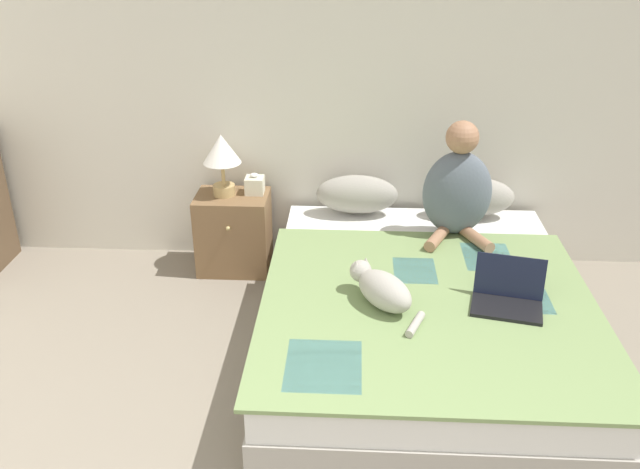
{
  "coord_description": "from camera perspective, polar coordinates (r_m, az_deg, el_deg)",
  "views": [
    {
      "loc": [
        0.27,
        -0.94,
        2.24
      ],
      "look_at": [
        0.1,
        2.08,
        0.77
      ],
      "focal_mm": 38.0,
      "sensor_mm": 36.0,
      "label": 1
    }
  ],
  "objects": [
    {
      "name": "pillow_far",
      "position": [
        4.49,
        12.74,
        3.13
      ],
      "size": [
        0.53,
        0.23,
        0.25
      ],
      "color": "gray",
      "rests_on": "bed"
    },
    {
      "name": "pillow_near",
      "position": [
        4.43,
        3.13,
        3.4
      ],
      "size": [
        0.53,
        0.23,
        0.25
      ],
      "color": "gray",
      "rests_on": "bed"
    },
    {
      "name": "wall_back",
      "position": [
        4.42,
        -0.46,
        13.33
      ],
      "size": [
        5.81,
        0.05,
        2.55
      ],
      "color": "beige",
      "rests_on": "ground_plane"
    },
    {
      "name": "cat_tabby",
      "position": [
        3.42,
        5.25,
        -4.58
      ],
      "size": [
        0.38,
        0.49,
        0.19
      ],
      "rotation": [
        0.0,
        0.0,
        2.23
      ],
      "color": "#A8A399",
      "rests_on": "bed"
    },
    {
      "name": "tissue_box",
      "position": [
        4.47,
        -5.52,
        4.18
      ],
      "size": [
        0.12,
        0.12,
        0.14
      ],
      "color": "beige",
      "rests_on": "nightstand"
    },
    {
      "name": "person_sitting",
      "position": [
        4.15,
        11.52,
        3.8
      ],
      "size": [
        0.41,
        0.4,
        0.71
      ],
      "color": "slate",
      "rests_on": "bed"
    },
    {
      "name": "nightstand",
      "position": [
        4.57,
        -7.26,
        0.19
      ],
      "size": [
        0.47,
        0.38,
        0.54
      ],
      "color": "brown",
      "rests_on": "ground_plane"
    },
    {
      "name": "laptop_open",
      "position": [
        3.55,
        15.52,
        -5.09
      ],
      "size": [
        0.4,
        0.34,
        0.23
      ],
      "rotation": [
        0.0,
        0.0,
        -0.22
      ],
      "color": "black",
      "rests_on": "bed"
    },
    {
      "name": "bed",
      "position": [
        3.78,
        8.67,
        -6.91
      ],
      "size": [
        1.72,
        2.13,
        0.42
      ],
      "color": "#9E998E",
      "rests_on": "ground_plane"
    },
    {
      "name": "table_lamp",
      "position": [
        4.38,
        -8.28,
        6.75
      ],
      "size": [
        0.24,
        0.24,
        0.41
      ],
      "color": "tan",
      "rests_on": "nightstand"
    }
  ]
}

